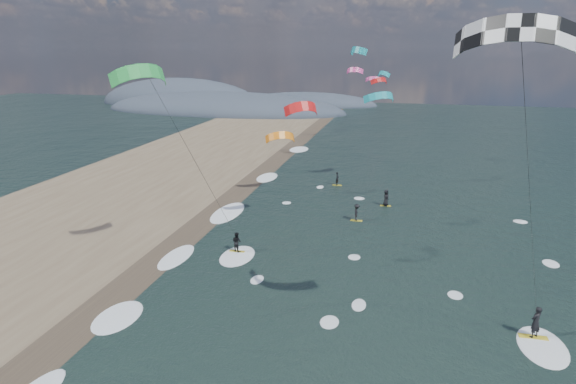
# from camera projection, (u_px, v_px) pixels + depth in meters

# --- Properties ---
(wet_sand_strip) EXTENTS (3.00, 240.00, 0.00)m
(wet_sand_strip) POSITION_uv_depth(u_px,v_px,m) (129.00, 284.00, 33.78)
(wet_sand_strip) COLOR #382D23
(wet_sand_strip) RESTS_ON ground
(coastal_hills) EXTENTS (80.00, 41.00, 15.00)m
(coastal_hills) POSITION_uv_depth(u_px,v_px,m) (217.00, 107.00, 132.24)
(coastal_hills) COLOR #3D4756
(coastal_hills) RESTS_ON ground
(kitesurfer_near_a) EXTENTS (8.08, 8.67, 17.61)m
(kitesurfer_near_a) POSITION_uv_depth(u_px,v_px,m) (525.00, 102.00, 19.65)
(kitesurfer_near_a) COLOR gold
(kitesurfer_near_a) RESTS_ON ground
(kitesurfer_near_b) EXTENTS (6.83, 9.23, 15.49)m
(kitesurfer_near_b) POSITION_uv_depth(u_px,v_px,m) (179.00, 137.00, 32.81)
(kitesurfer_near_b) COLOR gold
(kitesurfer_near_b) RESTS_ON ground
(far_kitesurfers) EXTENTS (7.16, 12.66, 1.75)m
(far_kitesurfers) POSITION_uv_depth(u_px,v_px,m) (363.00, 201.00, 49.35)
(far_kitesurfers) COLOR gold
(far_kitesurfers) RESTS_ON ground
(bg_kite_field) EXTENTS (13.78, 71.69, 9.89)m
(bg_kite_field) POSITION_uv_depth(u_px,v_px,m) (362.00, 83.00, 71.39)
(bg_kite_field) COLOR teal
(bg_kite_field) RESTS_ON ground
(shoreline_surf) EXTENTS (2.40, 79.40, 0.11)m
(shoreline_surf) POSITION_uv_depth(u_px,v_px,m) (176.00, 258.00, 37.92)
(shoreline_surf) COLOR white
(shoreline_surf) RESTS_ON ground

